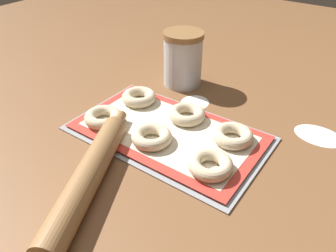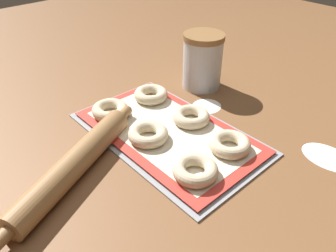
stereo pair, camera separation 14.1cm
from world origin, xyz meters
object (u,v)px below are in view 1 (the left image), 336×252
Objects in this scene: bagel_front_left at (103,117)px; bagel_back_center at (187,114)px; baking_tray at (168,133)px; bagel_front_right at (210,165)px; flour_canister at (183,59)px; rolling_pin at (88,177)px; bagel_front_center at (152,137)px; bagel_back_right at (233,136)px; bagel_back_left at (139,97)px.

bagel_back_center is at bearing 39.10° from bagel_front_left.
bagel_front_right reaches higher than baking_tray.
bagel_front_left is 0.58× the size of flour_canister.
rolling_pin is (-0.03, -0.31, 0.00)m from bagel_back_center.
bagel_front_right is (0.16, -0.01, 0.00)m from bagel_front_center.
bagel_back_right is 0.58× the size of flour_canister.
flour_canister is 0.38× the size of rolling_pin.
bagel_front_left is at bearing 126.65° from rolling_pin.
bagel_front_left reaches higher than baking_tray.
bagel_back_left reaches higher than baking_tray.
bagel_front_right is 0.12m from bagel_back_right.
baking_tray is 4.99× the size of bagel_front_left.
bagel_back_center is (0.01, 0.07, 0.02)m from baking_tray.
bagel_back_right is (-0.01, 0.12, 0.00)m from bagel_front_right.
bagel_back_center is at bearing 137.01° from bagel_front_right.
bagel_front_center is 0.16m from bagel_front_right.
bagel_back_center is (0.16, 0.13, 0.00)m from bagel_front_left.
baking_tray is 0.17m from bagel_front_left.
baking_tray is at bearing -24.78° from bagel_back_left.
bagel_back_left is 0.22× the size of rolling_pin.
bagel_back_right is at bearing 36.44° from bagel_front_center.
rolling_pin is at bearing -96.34° from bagel_back_center.
bagel_back_center is (-0.14, 0.13, 0.00)m from bagel_front_right.
rolling_pin reaches higher than bagel_front_right.
bagel_front_right is 1.00× the size of bagel_back_left.
bagel_front_left is at bearing -93.96° from bagel_back_left.
bagel_front_right is (0.31, -0.00, 0.00)m from bagel_front_left.
bagel_front_left is at bearing 179.91° from bagel_front_right.
bagel_back_left is (-0.30, 0.13, 0.00)m from bagel_front_right.
bagel_front_right and bagel_back_center have the same top height.
bagel_front_left is 0.31m from bagel_front_right.
bagel_front_left is 1.00× the size of bagel_back_left.
bagel_front_left is at bearing -158.04° from baking_tray.
bagel_back_left is at bearing 111.63° from rolling_pin.
bagel_back_right is (0.15, 0.11, 0.00)m from bagel_front_center.
bagel_back_left and bagel_back_center have the same top height.
rolling_pin is (-0.03, -0.24, 0.02)m from baking_tray.
rolling_pin reaches higher than bagel_front_center.
baking_tray is 0.24m from rolling_pin.
bagel_front_left is at bearing -177.73° from bagel_front_center.
baking_tray is 0.06m from bagel_front_center.
bagel_front_center is 0.58× the size of flour_canister.
bagel_front_left and bagel_front_right have the same top height.
bagel_front_center and bagel_back_center have the same top height.
bagel_front_right is (0.15, -0.06, 0.02)m from baking_tray.
bagel_front_right is at bearing -48.62° from flour_canister.
bagel_back_right is (0.14, -0.02, 0.00)m from bagel_back_center.
baking_tray is 0.16m from bagel_back_right.
bagel_back_right is 0.34m from rolling_pin.
bagel_back_center is (0.15, 0.00, 0.00)m from bagel_back_left.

